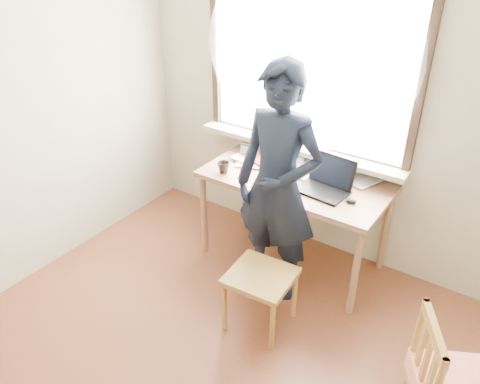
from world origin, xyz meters
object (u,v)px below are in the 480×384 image
Objects in this scene: mug_white at (297,161)px; mug_dark at (224,168)px; laptop at (326,183)px; desk at (295,187)px; person at (278,187)px; work_chair at (261,282)px.

mug_white reaches higher than mug_dark.
laptop is at bearing 14.90° from mug_dark.
person is at bearing -81.66° from desk.
desk is 0.88m from work_chair.
mug_white is at bearing 45.59° from mug_dark.
desk reaches higher than work_chair.
laptop reaches higher than mug_dark.
laptop is 0.84× the size of work_chair.
person is (0.58, -0.13, 0.07)m from mug_dark.
person reaches higher than mug_dark.
laptop is 0.44m from mug_white.
mug_white is 1.29× the size of mug_dark.
desk is 0.42m from person.
mug_white is 0.28× the size of work_chair.
mug_dark is at bearing 142.40° from work_chair.
person reaches higher than mug_white.
mug_white reaches higher than work_chair.
person is (0.15, -0.57, 0.06)m from mug_white.
work_chair is (0.71, -0.55, -0.46)m from mug_dark.
work_chair is 0.69m from person.
laptop is (0.28, -0.03, 0.14)m from desk.
mug_white is at bearing 104.70° from person.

